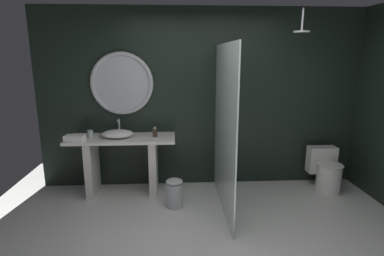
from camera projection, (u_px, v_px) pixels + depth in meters
back_wall_panel at (203, 99)px, 4.62m from camera, size 4.80×0.10×2.60m
vanity_counter at (123, 158)px, 4.39m from camera, size 1.48×0.55×0.82m
vessel_sink at (118, 134)px, 4.30m from camera, size 0.43×0.35×0.23m
tumbler_cup at (90, 134)px, 4.33m from camera, size 0.08×0.08×0.09m
soap_dispenser at (155, 132)px, 4.33m from camera, size 0.06×0.06×0.14m
round_wall_mirror at (122, 84)px, 4.41m from camera, size 0.89×0.06×0.89m
shower_glass_panel at (224, 129)px, 3.87m from camera, size 0.02×1.57×2.07m
rain_shower_head at (302, 30)px, 3.89m from camera, size 0.20×0.20×0.29m
toilet at (326, 171)px, 4.56m from camera, size 0.41×0.56×0.60m
waste_bin at (174, 193)px, 4.04m from camera, size 0.22×0.22×0.38m
folded_hand_towel at (75, 138)px, 4.11m from camera, size 0.27×0.18×0.08m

